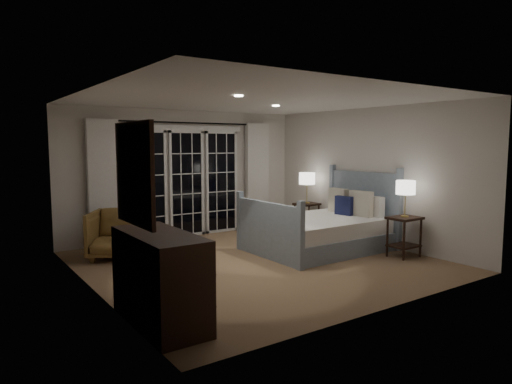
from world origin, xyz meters
TOP-DOWN VIEW (x-y plane):
  - floor at (0.00, 0.00)m, footprint 5.00×5.00m
  - ceiling at (0.00, 0.00)m, footprint 5.00×5.00m
  - wall_left at (-2.50, 0.00)m, footprint 0.02×5.00m
  - wall_right at (2.50, 0.00)m, footprint 0.02×5.00m
  - wall_back at (0.00, 2.50)m, footprint 5.00×0.02m
  - wall_front at (0.00, -2.50)m, footprint 5.00×0.02m
  - french_doors at (0.00, 2.46)m, footprint 2.50×0.04m
  - curtain_rod at (0.00, 2.40)m, footprint 3.50×0.03m
  - curtain_left at (-1.65, 2.38)m, footprint 0.55×0.10m
  - curtain_right at (1.65, 2.38)m, footprint 0.55×0.10m
  - downlight_a at (0.80, 0.60)m, footprint 0.12×0.12m
  - downlight_b at (-0.60, -0.40)m, footprint 0.12×0.12m
  - bed at (1.41, 0.08)m, footprint 2.27×1.63m
  - nightstand_left at (2.15, -1.09)m, footprint 0.51×0.41m
  - nightstand_right at (2.20, 1.37)m, footprint 0.47×0.38m
  - lamp_left at (2.15, -1.09)m, footprint 0.31×0.31m
  - lamp_right at (2.20, 1.37)m, footprint 0.33×0.33m
  - armchair at (-1.71, 1.49)m, footprint 1.17×1.17m
  - dresser at (-2.23, -1.45)m, footprint 0.57×1.33m
  - mirror at (-2.47, -1.45)m, footprint 0.05×0.85m

SIDE VIEW (x-z plane):
  - floor at x=0.00m, z-range 0.00..0.00m
  - bed at x=1.41m, z-range -0.33..0.99m
  - armchair at x=-1.71m, z-range 0.00..0.78m
  - nightstand_right at x=2.20m, z-range 0.10..0.71m
  - nightstand_left at x=2.15m, z-range 0.11..0.76m
  - dresser at x=-2.23m, z-range 0.00..0.94m
  - french_doors at x=0.00m, z-range -0.01..2.19m
  - lamp_right at x=2.20m, z-range 0.81..1.44m
  - lamp_left at x=2.15m, z-range 0.84..1.43m
  - curtain_left at x=-1.65m, z-range 0.02..2.27m
  - curtain_right at x=1.65m, z-range 0.02..2.27m
  - wall_left at x=-2.50m, z-range 0.00..2.50m
  - wall_right at x=2.50m, z-range 0.00..2.50m
  - wall_back at x=0.00m, z-range 0.00..2.50m
  - wall_front at x=0.00m, z-range 0.00..2.50m
  - mirror at x=-2.47m, z-range 1.05..2.05m
  - curtain_rod at x=0.00m, z-range 2.23..2.27m
  - downlight_a at x=0.80m, z-range 2.48..2.50m
  - downlight_b at x=-0.60m, z-range 2.48..2.50m
  - ceiling at x=0.00m, z-range 2.50..2.50m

